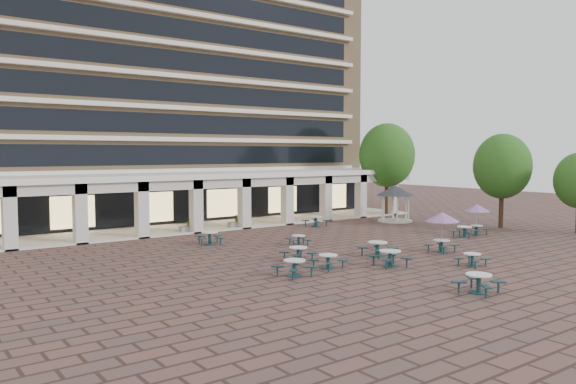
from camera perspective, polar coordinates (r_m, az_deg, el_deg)
name	(u,v)px	position (r m, az deg, el deg)	size (l,w,h in m)	color
ground	(325,254)	(33.49, 3.80, -6.29)	(120.00, 120.00, 0.00)	brown
apartment_building	(151,82)	(55.30, -13.76, 10.76)	(40.00, 15.50, 25.20)	tan
retail_arcade	(206,190)	(45.36, -8.35, 0.19)	(42.00, 6.60, 4.40)	white
picnic_table_0	(294,266)	(27.40, 0.66, -7.57)	(1.87, 1.87, 0.81)	#123738
picnic_table_1	(479,282)	(25.54, 18.80, -8.62)	(2.07, 2.07, 0.83)	#123738
picnic_table_2	(390,257)	(30.19, 10.33, -6.50)	(2.19, 2.19, 0.85)	#123738
picnic_table_3	(472,259)	(31.35, 18.20, -6.44)	(1.58, 1.58, 0.68)	#123738
picnic_table_5	(328,260)	(29.28, 4.10, -6.92)	(1.77, 1.77, 0.73)	#123738
picnic_table_6	(442,218)	(34.93, 15.39, -2.61)	(2.09, 2.09, 2.41)	#123738
picnic_table_7	(464,231)	(41.81, 17.48, -3.78)	(1.98, 1.98, 0.76)	#123738
picnic_table_8	(298,252)	(31.31, 1.05, -6.16)	(1.80, 1.80, 0.76)	#123738
picnic_table_9	(210,237)	(37.15, -7.96, -4.53)	(2.20, 2.20, 0.82)	#123738
picnic_table_10	(377,248)	(32.95, 9.08, -5.60)	(2.01, 2.01, 0.85)	#123738
picnic_table_11	(477,209)	(43.21, 18.64, -1.66)	(1.91, 1.91, 2.21)	#123738
picnic_table_12	(299,239)	(36.43, 1.08, -4.82)	(1.77, 1.77, 0.65)	#123738
picnic_table_13	(316,220)	(45.75, 2.86, -2.89)	(2.11, 2.11, 0.83)	#123738
gazebo	(395,195)	(49.63, 10.85, -0.27)	(3.35, 3.35, 3.12)	beige
tree_east_a	(502,166)	(47.77, 20.94, 2.45)	(4.51, 4.51, 7.51)	#412C1A
tree_east_c	(387,155)	(54.27, 10.02, 3.69)	(5.28, 5.28, 8.79)	#412C1A
planter_left	(189,226)	(42.81, -9.98, -3.42)	(1.50, 0.80, 1.24)	gray
planter_right	(237,222)	(44.83, -5.16, -3.06)	(1.50, 0.60, 1.23)	gray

